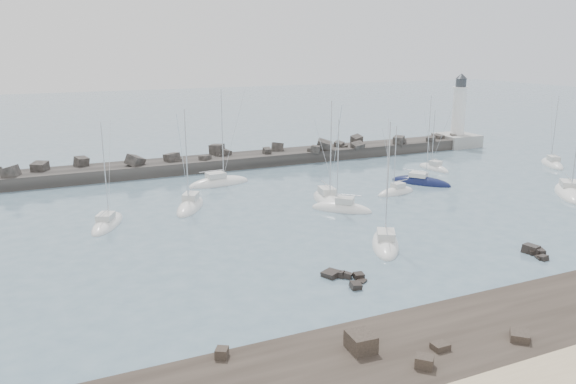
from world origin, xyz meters
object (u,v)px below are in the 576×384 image
object	(u,v)px
sailboat_8	(421,183)
sailboat_9	(396,193)
lighthouse	(457,130)
sailboat_12	(552,165)
sailboat_3	(107,224)
sailboat_4	(219,183)
sailboat_10	(434,169)
sailboat_11	(569,194)
sailboat_6	(328,201)
sailboat_5	(342,209)
sailboat_7	(385,245)
sailboat_13	(190,207)

from	to	relation	value
sailboat_8	sailboat_9	xyz separation A→B (m)	(-6.47, -3.20, 0.01)
lighthouse	sailboat_12	xyz separation A→B (m)	(2.04, -20.86, -2.94)
sailboat_3	sailboat_8	distance (m)	43.33
sailboat_9	sailboat_4	bearing A→B (deg)	144.12
sailboat_9	sailboat_10	xyz separation A→B (m)	(14.02, 9.88, -0.00)
sailboat_9	sailboat_11	bearing A→B (deg)	-25.89
sailboat_6	sailboat_8	xyz separation A→B (m)	(16.83, 3.29, -0.03)
sailboat_3	sailboat_11	xyz separation A→B (m)	(57.31, -11.70, 0.01)
sailboat_5	sailboat_12	world-z (taller)	sailboat_12
lighthouse	sailboat_7	world-z (taller)	lighthouse
sailboat_6	sailboat_8	distance (m)	17.15
lighthouse	sailboat_5	xyz separation A→B (m)	(-42.05, -28.98, -2.94)
sailboat_7	sailboat_8	distance (m)	27.20
sailboat_6	sailboat_10	size ratio (longest dim) A/B	1.36
lighthouse	sailboat_11	world-z (taller)	sailboat_11
lighthouse	sailboat_8	xyz separation A→B (m)	(-25.10, -21.93, -2.96)
sailboat_4	sailboat_12	xyz separation A→B (m)	(53.65, -10.22, 0.00)
sailboat_5	sailboat_11	xyz separation A→B (m)	(30.96, -6.09, -0.01)
lighthouse	sailboat_13	world-z (taller)	lighthouse
sailboat_4	sailboat_8	xyz separation A→B (m)	(26.51, -11.30, -0.02)
sailboat_5	sailboat_6	distance (m)	3.76
sailboat_10	sailboat_13	distance (m)	41.13
sailboat_8	sailboat_4	bearing A→B (deg)	156.92
sailboat_4	sailboat_11	size ratio (longest dim) A/B	0.92
sailboat_3	sailboat_5	distance (m)	26.95
sailboat_9	sailboat_12	world-z (taller)	sailboat_12
sailboat_6	sailboat_11	distance (m)	32.37
sailboat_4	sailboat_8	bearing A→B (deg)	-23.08
sailboat_8	sailboat_9	world-z (taller)	sailboat_8
sailboat_6	sailboat_10	world-z (taller)	sailboat_6
sailboat_12	sailboat_13	world-z (taller)	sailboat_13
sailboat_6	sailboat_10	xyz separation A→B (m)	(24.39, 9.97, -0.03)
sailboat_11	sailboat_12	distance (m)	19.35
sailboat_7	sailboat_12	bearing A→B (deg)	23.93
sailboat_8	sailboat_13	distance (m)	33.27
sailboat_5	sailboat_12	distance (m)	44.83
sailboat_4	sailboat_5	size ratio (longest dim) A/B	1.22
sailboat_9	sailboat_3	bearing A→B (deg)	177.25
sailboat_8	sailboat_10	xyz separation A→B (m)	(7.56, 6.68, 0.00)
sailboat_3	sailboat_4	xyz separation A→B (m)	(16.79, 12.73, 0.02)
sailboat_4	sailboat_11	xyz separation A→B (m)	(40.52, -24.44, -0.01)
lighthouse	sailboat_6	distance (m)	49.02
sailboat_4	sailboat_10	bearing A→B (deg)	-7.72
sailboat_3	sailboat_8	bearing A→B (deg)	1.90
sailboat_3	sailboat_6	bearing A→B (deg)	-4.01
sailboat_4	sailboat_13	size ratio (longest dim) A/B	1.10
sailboat_11	sailboat_12	xyz separation A→B (m)	(13.13, 14.21, 0.01)
sailboat_6	sailboat_8	bearing A→B (deg)	11.07
lighthouse	sailboat_9	bearing A→B (deg)	-141.47
sailboat_10	sailboat_11	world-z (taller)	sailboat_11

